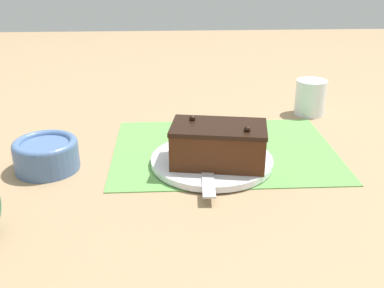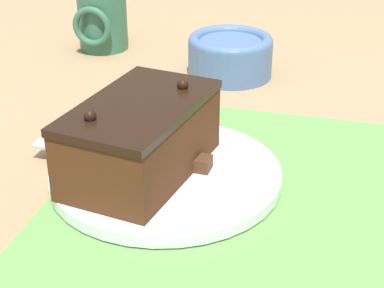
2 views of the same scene
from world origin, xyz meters
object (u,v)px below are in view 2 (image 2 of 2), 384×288
(chocolate_cake, at_px, (140,138))
(small_bowl, at_px, (230,54))
(serving_knife, at_px, (150,157))
(coffee_mug, at_px, (102,20))
(cake_plate, at_px, (166,174))

(chocolate_cake, bearing_deg, small_bowl, 176.04)
(chocolate_cake, xyz_separation_m, small_bowl, (-0.33, 0.02, -0.02))
(serving_knife, relative_size, coffee_mug, 2.15)
(serving_knife, relative_size, small_bowl, 1.66)
(chocolate_cake, relative_size, serving_knife, 0.94)
(cake_plate, relative_size, chocolate_cake, 1.25)
(cake_plate, xyz_separation_m, coffee_mug, (-0.38, -0.22, 0.04))
(serving_knife, xyz_separation_m, small_bowl, (-0.30, 0.02, 0.01))
(small_bowl, xyz_separation_m, coffee_mug, (-0.06, -0.22, 0.01))
(coffee_mug, bearing_deg, serving_knife, 28.66)
(chocolate_cake, height_order, coffee_mug, chocolate_cake)
(coffee_mug, bearing_deg, small_bowl, 74.02)
(cake_plate, bearing_deg, serving_knife, -119.38)
(serving_knife, height_order, coffee_mug, coffee_mug)
(chocolate_cake, height_order, small_bowl, chocolate_cake)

